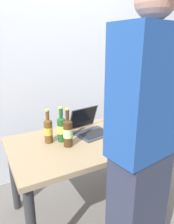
{
  "coord_description": "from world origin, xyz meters",
  "views": [
    {
      "loc": [
        -0.74,
        -1.45,
        1.52
      ],
      "look_at": [
        0.04,
        0.0,
        0.99
      ],
      "focal_mm": 33.42,
      "sensor_mm": 36.0,
      "label": 1
    }
  ],
  "objects_px": {
    "beer_bottle_green": "(61,128)",
    "coffee_mug": "(118,136)",
    "beer_bottle_amber": "(68,132)",
    "laptop": "(89,127)",
    "beer_bottle_brown": "(48,130)",
    "person_figure": "(142,151)"
  },
  "relations": [
    {
      "from": "person_figure",
      "to": "beer_bottle_amber",
      "type": "bearing_deg",
      "value": 106.79
    },
    {
      "from": "laptop",
      "to": "beer_bottle_amber",
      "type": "relative_size",
      "value": 1.13
    },
    {
      "from": "beer_bottle_green",
      "to": "coffee_mug",
      "type": "xyz_separation_m",
      "value": [
        0.41,
        -0.24,
        -0.07
      ]
    },
    {
      "from": "beer_bottle_brown",
      "to": "laptop",
      "type": "bearing_deg",
      "value": 3.17
    },
    {
      "from": "laptop",
      "to": "beer_bottle_brown",
      "type": "xyz_separation_m",
      "value": [
        -0.4,
        -0.02,
        0.06
      ]
    },
    {
      "from": "laptop",
      "to": "coffee_mug",
      "type": "bearing_deg",
      "value": -68.9
    },
    {
      "from": "laptop",
      "to": "coffee_mug",
      "type": "relative_size",
      "value": 3.03
    },
    {
      "from": "beer_bottle_amber",
      "to": "person_figure",
      "type": "distance_m",
      "value": 0.66
    },
    {
      "from": "beer_bottle_brown",
      "to": "person_figure",
      "type": "relative_size",
      "value": 0.16
    },
    {
      "from": "laptop",
      "to": "beer_bottle_green",
      "type": "bearing_deg",
      "value": -170.33
    },
    {
      "from": "beer_bottle_brown",
      "to": "beer_bottle_amber",
      "type": "height_order",
      "value": "beer_bottle_amber"
    },
    {
      "from": "beer_bottle_green",
      "to": "coffee_mug",
      "type": "distance_m",
      "value": 0.48
    },
    {
      "from": "beer_bottle_brown",
      "to": "beer_bottle_green",
      "type": "distance_m",
      "value": 0.11
    },
    {
      "from": "laptop",
      "to": "coffee_mug",
      "type": "distance_m",
      "value": 0.31
    },
    {
      "from": "beer_bottle_amber",
      "to": "coffee_mug",
      "type": "distance_m",
      "value": 0.43
    },
    {
      "from": "beer_bottle_brown",
      "to": "person_figure",
      "type": "xyz_separation_m",
      "value": [
        0.31,
        -0.77,
        0.09
      ]
    },
    {
      "from": "beer_bottle_amber",
      "to": "person_figure",
      "type": "bearing_deg",
      "value": -73.21
    },
    {
      "from": "beer_bottle_green",
      "to": "coffee_mug",
      "type": "bearing_deg",
      "value": -30.65
    },
    {
      "from": "laptop",
      "to": "beer_bottle_amber",
      "type": "distance_m",
      "value": 0.34
    },
    {
      "from": "beer_bottle_amber",
      "to": "coffee_mug",
      "type": "xyz_separation_m",
      "value": [
        0.4,
        -0.13,
        -0.07
      ]
    },
    {
      "from": "laptop",
      "to": "beer_bottle_brown",
      "type": "distance_m",
      "value": 0.41
    },
    {
      "from": "person_figure",
      "to": "coffee_mug",
      "type": "height_order",
      "value": "person_figure"
    }
  ]
}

